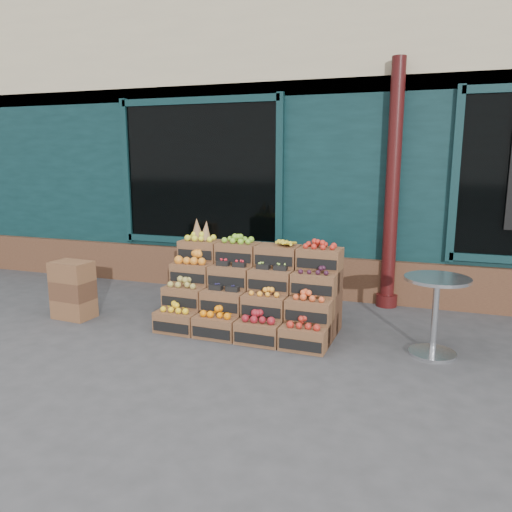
% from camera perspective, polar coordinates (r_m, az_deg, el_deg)
% --- Properties ---
extents(ground, '(60.00, 60.00, 0.00)m').
position_cam_1_polar(ground, '(5.33, -0.45, -10.55)').
color(ground, '#3A3A3C').
rests_on(ground, ground).
extents(shop_facade, '(12.00, 6.24, 4.80)m').
position_cam_1_polar(shop_facade, '(9.92, 9.80, 13.53)').
color(shop_facade, black).
rests_on(shop_facade, ground).
extents(crate_display, '(2.02, 1.02, 1.25)m').
position_cam_1_polar(crate_display, '(5.83, -0.60, -4.61)').
color(crate_display, brown).
rests_on(crate_display, ground).
extents(spare_crates, '(0.50, 0.37, 0.72)m').
position_cam_1_polar(spare_crates, '(6.61, -20.18, -3.66)').
color(spare_crates, brown).
rests_on(spare_crates, ground).
extents(bistro_table, '(0.65, 0.65, 0.81)m').
position_cam_1_polar(bistro_table, '(5.33, 19.83, -5.50)').
color(bistro_table, silver).
rests_on(bistro_table, ground).
extents(shopkeeper, '(0.73, 0.57, 1.79)m').
position_cam_1_polar(shopkeeper, '(8.36, -4.70, 3.79)').
color(shopkeeper, '#154B17').
rests_on(shopkeeper, ground).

